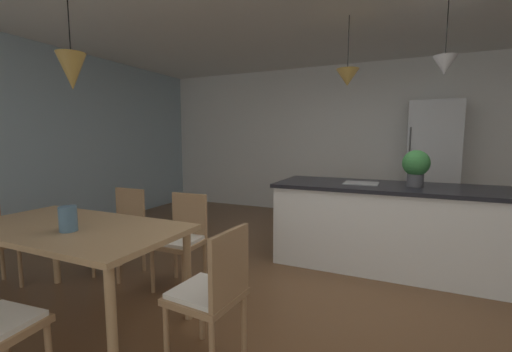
% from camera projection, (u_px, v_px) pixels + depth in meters
% --- Properties ---
extents(ground_plane, '(10.00, 8.40, 0.04)m').
position_uv_depth(ground_plane, '(330.00, 295.00, 2.96)').
color(ground_plane, brown).
extents(wall_back_kitchen, '(10.00, 0.12, 2.70)m').
position_uv_depth(wall_back_kitchen, '(370.00, 141.00, 5.76)').
color(wall_back_kitchen, white).
rests_on(wall_back_kitchen, ground_plane).
extents(window_wall_left_glazing, '(0.06, 8.40, 2.70)m').
position_uv_depth(window_wall_left_glazing, '(35.00, 142.00, 4.47)').
color(window_wall_left_glazing, '#9EB7C6').
rests_on(window_wall_left_glazing, ground_plane).
extents(dining_table, '(1.70, 0.88, 0.74)m').
position_uv_depth(dining_table, '(74.00, 235.00, 2.46)').
color(dining_table, tan).
rests_on(dining_table, ground_plane).
extents(chair_far_right, '(0.41, 0.41, 0.87)m').
position_uv_depth(chair_far_right, '(182.00, 237.00, 3.06)').
color(chair_far_right, '#A87F56').
rests_on(chair_far_right, ground_plane).
extents(chair_far_left, '(0.40, 0.40, 0.87)m').
position_uv_depth(chair_far_left, '(121.00, 228.00, 3.38)').
color(chair_far_left, '#A87F56').
rests_on(chair_far_left, ground_plane).
extents(chair_kitchen_end, '(0.43, 0.43, 0.87)m').
position_uv_depth(chair_kitchen_end, '(212.00, 291.00, 1.98)').
color(chair_kitchen_end, '#A87F56').
rests_on(chair_kitchen_end, ground_plane).
extents(kitchen_island, '(2.36, 0.90, 0.91)m').
position_uv_depth(kitchen_island, '(386.00, 225.00, 3.54)').
color(kitchen_island, white).
rests_on(kitchen_island, ground_plane).
extents(refrigerator, '(0.72, 0.67, 1.96)m').
position_uv_depth(refrigerator, '(431.00, 166.00, 5.05)').
color(refrigerator, silver).
rests_on(refrigerator, ground_plane).
extents(pendant_over_table, '(0.21, 0.21, 0.94)m').
position_uv_depth(pendant_over_table, '(72.00, 71.00, 2.48)').
color(pendant_over_table, black).
extents(pendant_over_island_main, '(0.25, 0.25, 0.74)m').
position_uv_depth(pendant_over_island_main, '(347.00, 77.00, 3.55)').
color(pendant_over_island_main, black).
extents(pendant_over_island_aux, '(0.22, 0.22, 0.69)m').
position_uv_depth(pendant_over_island_aux, '(445.00, 65.00, 3.16)').
color(pendant_over_island_aux, black).
extents(potted_plant_on_island, '(0.27, 0.27, 0.38)m').
position_uv_depth(potted_plant_on_island, '(416.00, 166.00, 3.36)').
color(potted_plant_on_island, '#4C4C51').
rests_on(potted_plant_on_island, kitchen_island).
extents(vase_on_dining_table, '(0.12, 0.12, 0.18)m').
position_uv_depth(vase_on_dining_table, '(68.00, 219.00, 2.30)').
color(vase_on_dining_table, slate).
rests_on(vase_on_dining_table, dining_table).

